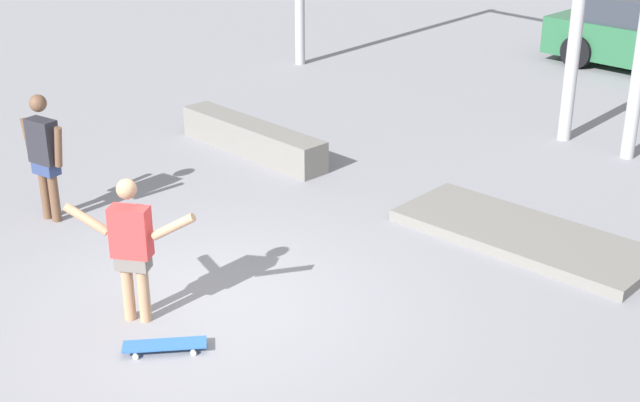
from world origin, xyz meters
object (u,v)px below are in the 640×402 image
Objects in this scene: bystander at (44,153)px; skateboard at (165,345)px; manual_pad at (524,235)px; skateboarder at (132,244)px; grind_box at (252,138)px.

skateboard is at bearing 156.18° from bystander.
bystander is (-4.33, -3.87, 0.82)m from manual_pad.
skateboarder is 4.94m from grind_box.
bystander is (-3.50, 0.62, 0.83)m from skateboard.
grind_box is at bearing 91.83° from skateboarder.
skateboarder is 1.03m from skateboard.
manual_pad is at bearing 6.62° from grind_box.
skateboarder is 4.68m from manual_pad.
manual_pad is (1.50, 4.37, -0.77)m from skateboarder.
manual_pad reaches higher than skateboard.
skateboarder is 0.49× the size of manual_pad.
skateboard is at bearing -100.47° from manual_pad.
skateboarder reaches higher than manual_pad.
manual_pad is at bearing 24.83° from skateboard.
bystander is (-2.83, 0.50, 0.05)m from skateboarder.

